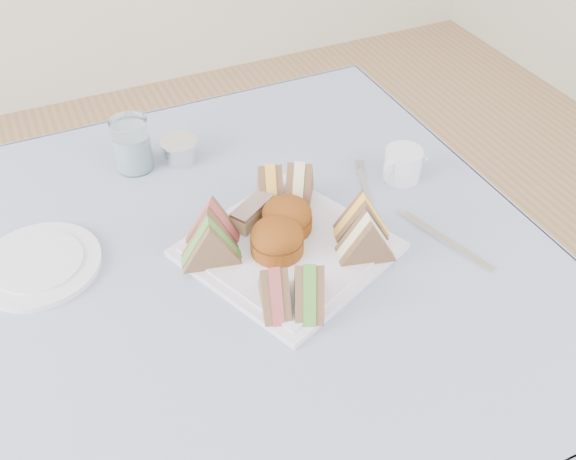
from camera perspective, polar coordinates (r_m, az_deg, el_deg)
name	(u,v)px	position (r m, az deg, el deg)	size (l,w,h in m)	color
table	(247,389)	(1.36, -3.67, -13.89)	(0.90, 0.90, 0.74)	brown
tablecloth	(237,259)	(1.07, -4.52, -2.58)	(1.02, 1.02, 0.01)	#8C9BC8
serving_plate	(288,250)	(1.07, 0.00, -1.75)	(0.29, 0.29, 0.01)	white
sandwich_fl_a	(274,286)	(0.95, -1.24, -5.02)	(0.09, 0.04, 0.08)	#836245
sandwich_fl_b	(309,284)	(0.95, 1.90, -4.82)	(0.09, 0.04, 0.08)	#836245
sandwich_fr_a	(362,216)	(1.07, 6.63, 1.27)	(0.09, 0.04, 0.08)	#836245
sandwich_fr_b	(367,236)	(1.03, 7.01, -0.56)	(0.10, 0.04, 0.09)	#836245
sandwich_bl_a	(210,241)	(1.02, -6.94, -0.95)	(0.10, 0.05, 0.09)	#836245
sandwich_bl_b	(212,221)	(1.07, -6.80, 0.82)	(0.09, 0.04, 0.08)	#836245
sandwich_br_a	(300,181)	(1.14, 1.03, 4.36)	(0.09, 0.04, 0.08)	#836245
sandwich_br_b	(270,183)	(1.14, -1.59, 4.23)	(0.09, 0.04, 0.08)	#836245
scone_left	(277,239)	(1.04, -0.98, -0.77)	(0.09, 0.09, 0.06)	#934914
scone_right	(287,217)	(1.08, -0.10, 1.19)	(0.09, 0.09, 0.06)	#934914
pastry_slice	(252,213)	(1.11, -3.20, 1.49)	(0.08, 0.03, 0.04)	tan
side_plate	(39,265)	(1.12, -21.24, -2.89)	(0.20, 0.20, 0.01)	white
water_glass	(132,144)	(1.27, -13.71, 7.40)	(0.07, 0.07, 0.11)	white
tea_strainer	(180,152)	(1.29, -9.58, 6.89)	(0.07, 0.07, 0.04)	silver
knife	(444,240)	(1.13, 13.72, -0.83)	(0.02, 0.20, 0.00)	silver
fork	(368,197)	(1.20, 7.13, 2.94)	(0.01, 0.17, 0.00)	silver
creamer_jug	(403,164)	(1.24, 10.16, 5.77)	(0.07, 0.07, 0.06)	white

